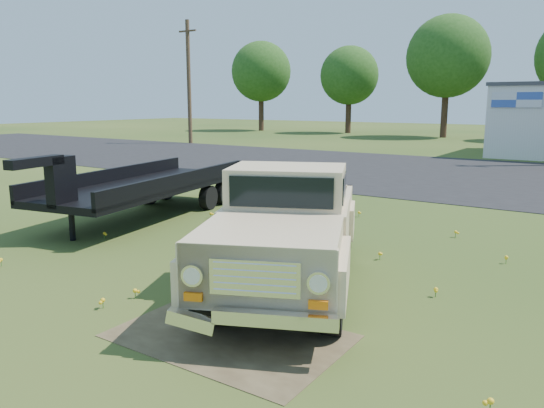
{
  "coord_description": "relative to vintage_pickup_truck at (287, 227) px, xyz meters",
  "views": [
    {
      "loc": [
        5.65,
        -8.18,
        3.07
      ],
      "look_at": [
        -0.5,
        1.0,
        0.95
      ],
      "focal_mm": 35.0,
      "sensor_mm": 36.0,
      "label": 1
    }
  ],
  "objects": [
    {
      "name": "treeline_c",
      "position": [
        -9.09,
        40.41,
        5.9
      ],
      "size": [
        7.04,
        7.04,
        10.47
      ],
      "color": "#3B251A",
      "rests_on": "ground"
    },
    {
      "name": "asphalt_lot",
      "position": [
        -1.09,
        15.91,
        -1.03
      ],
      "size": [
        90.0,
        14.0,
        0.02
      ],
      "primitive_type": "cube",
      "color": "black",
      "rests_on": "ground"
    },
    {
      "name": "flatbed_trailer",
      "position": [
        -6.15,
        2.59,
        -0.04
      ],
      "size": [
        3.69,
        7.57,
        1.98
      ],
      "primitive_type": null,
      "rotation": [
        0.0,
        0.0,
        0.18
      ],
      "color": "black",
      "rests_on": "ground"
    },
    {
      "name": "vintage_pickup_truck",
      "position": [
        0.0,
        0.0,
        0.0
      ],
      "size": [
        4.31,
        6.08,
        2.06
      ],
      "primitive_type": null,
      "rotation": [
        0.0,
        0.0,
        0.42
      ],
      "color": "#CAB287",
      "rests_on": "ground"
    },
    {
      "name": "treeline_b",
      "position": [
        -19.09,
        41.91,
        4.64
      ],
      "size": [
        5.76,
        5.76,
        8.57
      ],
      "color": "#3B251A",
      "rests_on": "ground"
    },
    {
      "name": "utility_pole_west",
      "position": [
        -23.09,
        22.91,
        3.57
      ],
      "size": [
        1.6,
        0.3,
        9.0
      ],
      "color": "#43321F",
      "rests_on": "ground"
    },
    {
      "name": "ground",
      "position": [
        -1.09,
        0.91,
        -1.03
      ],
      "size": [
        140.0,
        140.0,
        0.0
      ],
      "primitive_type": "plane",
      "color": "#274215",
      "rests_on": "ground"
    },
    {
      "name": "treeline_a",
      "position": [
        -29.09,
        40.91,
        5.27
      ],
      "size": [
        6.4,
        6.4,
        9.52
      ],
      "color": "#3B251A",
      "rests_on": "ground"
    },
    {
      "name": "dirt_patch_a",
      "position": [
        0.41,
        -2.09,
        -1.03
      ],
      "size": [
        3.0,
        2.0,
        0.01
      ],
      "primitive_type": "cube",
      "color": "#443824",
      "rests_on": "ground"
    },
    {
      "name": "dirt_patch_b",
      "position": [
        -3.09,
        4.41,
        -1.03
      ],
      "size": [
        2.2,
        1.6,
        0.01
      ],
      "primitive_type": "cube",
      "color": "#443824",
      "rests_on": "ground"
    }
  ]
}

